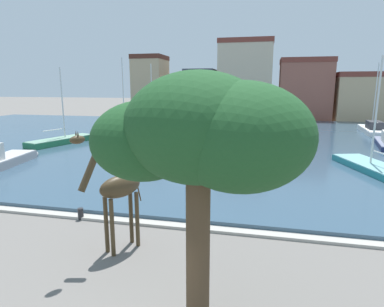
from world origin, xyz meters
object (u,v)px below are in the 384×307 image
(sailboat_green, at_px, (67,141))
(sailboat_white, at_px, (371,130))
(mooring_bollard, at_px, (81,214))
(shade_tree, at_px, (202,136))
(sailboat_black, at_px, (152,123))
(sailboat_red, at_px, (124,132))
(sailboat_teal, at_px, (368,167))
(giraffe_statue, at_px, (117,190))

(sailboat_green, bearing_deg, sailboat_white, 25.07)
(mooring_bollard, bearing_deg, shade_tree, -39.79)
(sailboat_green, relative_size, sailboat_black, 0.90)
(shade_tree, height_order, mooring_bollard, shade_tree)
(sailboat_white, bearing_deg, sailboat_red, -163.70)
(sailboat_green, xyz_separation_m, sailboat_teal, (25.50, -4.67, -0.06))
(sailboat_white, bearing_deg, shade_tree, -111.12)
(giraffe_statue, distance_m, mooring_bollard, 4.03)
(giraffe_statue, distance_m, sailboat_red, 26.60)
(sailboat_black, bearing_deg, sailboat_red, -90.60)
(giraffe_statue, relative_size, sailboat_black, 0.50)
(shade_tree, bearing_deg, sailboat_red, 117.49)
(sailboat_green, bearing_deg, sailboat_teal, -10.38)
(sailboat_white, relative_size, sailboat_red, 1.06)
(sailboat_white, distance_m, sailboat_red, 29.22)
(sailboat_black, height_order, shade_tree, sailboat_black)
(sailboat_black, relative_size, mooring_bollard, 17.42)
(sailboat_teal, relative_size, sailboat_red, 0.95)
(sailboat_green, height_order, shade_tree, sailboat_green)
(sailboat_black, bearing_deg, sailboat_white, -1.97)
(giraffe_statue, height_order, sailboat_black, sailboat_black)
(giraffe_statue, xyz_separation_m, sailboat_red, (-10.75, 24.28, -1.62))
(sailboat_teal, bearing_deg, sailboat_green, 169.62)
(giraffe_statue, relative_size, sailboat_white, 0.46)
(giraffe_statue, distance_m, shade_tree, 5.32)
(sailboat_red, relative_size, shade_tree, 1.48)
(giraffe_statue, xyz_separation_m, sailboat_white, (17.29, 32.48, -1.64))
(sailboat_teal, xyz_separation_m, sailboat_white, (5.67, 19.25, 0.19))
(giraffe_statue, relative_size, sailboat_teal, 0.52)
(sailboat_green, relative_size, shade_tree, 1.32)
(sailboat_teal, bearing_deg, sailboat_red, 153.71)
(sailboat_green, relative_size, mooring_bollard, 15.72)
(sailboat_teal, distance_m, sailboat_white, 20.07)
(sailboat_teal, bearing_deg, sailboat_white, 73.58)
(sailboat_green, bearing_deg, sailboat_red, 63.88)
(shade_tree, bearing_deg, sailboat_green, 129.56)
(giraffe_statue, relative_size, sailboat_red, 0.49)
(sailboat_black, bearing_deg, mooring_bollard, -75.94)
(sailboat_green, height_order, sailboat_red, sailboat_red)
(sailboat_green, height_order, mooring_bollard, sailboat_green)
(giraffe_statue, height_order, sailboat_white, sailboat_white)
(sailboat_teal, xyz_separation_m, sailboat_red, (-22.37, 11.05, 0.22))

